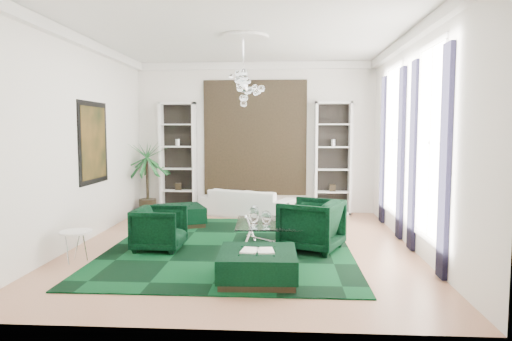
# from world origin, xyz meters

# --- Properties ---
(floor) EXTENTS (6.00, 7.00, 0.02)m
(floor) POSITION_xyz_m (0.00, 0.00, -0.01)
(floor) COLOR tan
(floor) RESTS_ON ground
(ceiling) EXTENTS (6.00, 7.00, 0.02)m
(ceiling) POSITION_xyz_m (0.00, 0.00, 3.81)
(ceiling) COLOR white
(ceiling) RESTS_ON ground
(wall_back) EXTENTS (6.00, 0.02, 3.80)m
(wall_back) POSITION_xyz_m (0.00, 3.51, 1.90)
(wall_back) COLOR white
(wall_back) RESTS_ON ground
(wall_front) EXTENTS (6.00, 0.02, 3.80)m
(wall_front) POSITION_xyz_m (0.00, -3.51, 1.90)
(wall_front) COLOR white
(wall_front) RESTS_ON ground
(wall_left) EXTENTS (0.02, 7.00, 3.80)m
(wall_left) POSITION_xyz_m (-3.01, 0.00, 1.90)
(wall_left) COLOR white
(wall_left) RESTS_ON ground
(wall_right) EXTENTS (0.02, 7.00, 3.80)m
(wall_right) POSITION_xyz_m (3.01, 0.00, 1.90)
(wall_right) COLOR white
(wall_right) RESTS_ON ground
(crown_molding) EXTENTS (6.00, 7.00, 0.18)m
(crown_molding) POSITION_xyz_m (0.00, 0.00, 3.70)
(crown_molding) COLOR white
(crown_molding) RESTS_ON ceiling
(ceiling_medallion) EXTENTS (0.90, 0.90, 0.05)m
(ceiling_medallion) POSITION_xyz_m (0.00, 0.30, 3.77)
(ceiling_medallion) COLOR white
(ceiling_medallion) RESTS_ON ceiling
(tapestry) EXTENTS (2.50, 0.06, 2.80)m
(tapestry) POSITION_xyz_m (0.00, 3.46, 1.90)
(tapestry) COLOR black
(tapestry) RESTS_ON wall_back
(shelving_left) EXTENTS (0.90, 0.38, 2.80)m
(shelving_left) POSITION_xyz_m (-1.95, 3.31, 1.40)
(shelving_left) COLOR white
(shelving_left) RESTS_ON floor
(shelving_right) EXTENTS (0.90, 0.38, 2.80)m
(shelving_right) POSITION_xyz_m (1.95, 3.31, 1.40)
(shelving_right) COLOR white
(shelving_right) RESTS_ON floor
(painting) EXTENTS (0.04, 1.30, 1.60)m
(painting) POSITION_xyz_m (-2.97, 0.60, 1.85)
(painting) COLOR black
(painting) RESTS_ON wall_left
(window_near) EXTENTS (0.03, 1.10, 2.90)m
(window_near) POSITION_xyz_m (2.99, -0.90, 1.90)
(window_near) COLOR white
(window_near) RESTS_ON wall_right
(curtain_near_a) EXTENTS (0.07, 0.30, 3.25)m
(curtain_near_a) POSITION_xyz_m (2.96, -1.68, 1.65)
(curtain_near_a) COLOR black
(curtain_near_a) RESTS_ON floor
(curtain_near_b) EXTENTS (0.07, 0.30, 3.25)m
(curtain_near_b) POSITION_xyz_m (2.96, -0.12, 1.65)
(curtain_near_b) COLOR black
(curtain_near_b) RESTS_ON floor
(window_far) EXTENTS (0.03, 1.10, 2.90)m
(window_far) POSITION_xyz_m (2.99, 1.50, 1.90)
(window_far) COLOR white
(window_far) RESTS_ON wall_right
(curtain_far_a) EXTENTS (0.07, 0.30, 3.25)m
(curtain_far_a) POSITION_xyz_m (2.96, 0.72, 1.65)
(curtain_far_a) COLOR black
(curtain_far_a) RESTS_ON floor
(curtain_far_b) EXTENTS (0.07, 0.30, 3.25)m
(curtain_far_b) POSITION_xyz_m (2.96, 2.28, 1.65)
(curtain_far_b) COLOR black
(curtain_far_b) RESTS_ON floor
(rug) EXTENTS (4.20, 5.00, 0.02)m
(rug) POSITION_xyz_m (-0.21, -0.07, 0.01)
(rug) COLOR black
(rug) RESTS_ON floor
(sofa) EXTENTS (2.43, 1.64, 0.66)m
(sofa) POSITION_xyz_m (-0.16, 2.90, 0.33)
(sofa) COLOR silver
(sofa) RESTS_ON floor
(armchair_left) EXTENTS (0.87, 0.85, 0.76)m
(armchair_left) POSITION_xyz_m (-1.42, -0.38, 0.38)
(armchair_left) COLOR black
(armchair_left) RESTS_ON floor
(armchair_right) EXTENTS (1.29, 1.27, 0.89)m
(armchair_right) POSITION_xyz_m (1.22, -0.22, 0.45)
(armchair_right) COLOR black
(armchair_right) RESTS_ON floor
(coffee_table) EXTENTS (1.36, 1.36, 0.45)m
(coffee_table) POSITION_xyz_m (0.54, -0.02, 0.22)
(coffee_table) COLOR white
(coffee_table) RESTS_ON floor
(ottoman_side) EXTENTS (1.30, 1.30, 0.44)m
(ottoman_side) POSITION_xyz_m (-1.54, 1.64, 0.22)
(ottoman_side) COLOR black
(ottoman_side) RESTS_ON floor
(ottoman_front) EXTENTS (1.10, 1.10, 0.43)m
(ottoman_front) POSITION_xyz_m (0.38, -1.93, 0.21)
(ottoman_front) COLOR black
(ottoman_front) RESTS_ON floor
(book) EXTENTS (0.46, 0.30, 0.03)m
(book) POSITION_xyz_m (0.38, -1.93, 0.44)
(book) COLOR white
(book) RESTS_ON ottoman_front
(side_table) EXTENTS (0.59, 0.59, 0.49)m
(side_table) POSITION_xyz_m (-2.55, -1.17, 0.24)
(side_table) COLOR white
(side_table) RESTS_ON floor
(palm) EXTENTS (1.76, 1.76, 2.32)m
(palm) POSITION_xyz_m (-2.65, 2.96, 1.16)
(palm) COLOR #1A5725
(palm) RESTS_ON floor
(chandelier) EXTENTS (0.92, 0.92, 0.65)m
(chandelier) POSITION_xyz_m (0.01, 0.14, 2.85)
(chandelier) COLOR white
(chandelier) RESTS_ON ceiling
(table_plant) EXTENTS (0.15, 0.13, 0.24)m
(table_plant) POSITION_xyz_m (0.87, -0.29, 0.57)
(table_plant) COLOR #1A5725
(table_plant) RESTS_ON coffee_table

